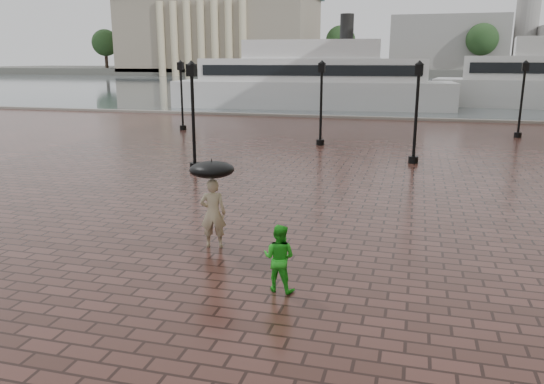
{
  "coord_description": "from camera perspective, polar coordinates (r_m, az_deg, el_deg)",
  "views": [
    {
      "loc": [
        2.99,
        -10.59,
        4.58
      ],
      "look_at": [
        -0.32,
        1.66,
        1.4
      ],
      "focal_mm": 35.0,
      "sensor_mm": 36.0,
      "label": 1
    }
  ],
  "objects": [
    {
      "name": "adult_pedestrian",
      "position": [
        13.22,
        -6.36,
        -2.29
      ],
      "size": [
        0.72,
        0.56,
        1.76
      ],
      "primitive_type": "imported",
      "rotation": [
        0.0,
        0.0,
        3.39
      ],
      "color": "tan",
      "rests_on": "ground"
    },
    {
      "name": "museum",
      "position": [
        165.94,
        -5.59,
        17.25
      ],
      "size": [
        57.0,
        32.5,
        26.0
      ],
      "color": "gray",
      "rests_on": "ground"
    },
    {
      "name": "far_trees",
      "position": [
        148.7,
        14.53,
        15.52
      ],
      "size": [
        188.0,
        8.0,
        13.5
      ],
      "color": "#2D2119",
      "rests_on": "ground"
    },
    {
      "name": "harbour_water",
      "position": [
        102.74,
        13.73,
        11.14
      ],
      "size": [
        240.0,
        240.0,
        0.0
      ],
      "primitive_type": "plane",
      "color": "#4A565A",
      "rests_on": "ground"
    },
    {
      "name": "far_shore",
      "position": [
        170.65,
        14.49,
        12.45
      ],
      "size": [
        300.0,
        60.0,
        2.0
      ],
      "primitive_type": "cube",
      "color": "#4C4C47",
      "rests_on": "ground"
    },
    {
      "name": "quay_edge",
      "position": [
        42.94,
        11.17,
        7.7
      ],
      "size": [
        80.0,
        0.6,
        0.3
      ],
      "primitive_type": "cube",
      "color": "slate",
      "rests_on": "ground"
    },
    {
      "name": "street_lamps",
      "position": [
        28.65,
        5.96,
        9.49
      ],
      "size": [
        21.44,
        14.44,
        4.4
      ],
      "color": "black",
      "rests_on": "ground"
    },
    {
      "name": "umbrella",
      "position": [
        12.95,
        -6.49,
        2.41
      ],
      "size": [
        1.1,
        1.1,
        1.16
      ],
      "color": "black",
      "rests_on": "ground"
    },
    {
      "name": "child_pedestrian",
      "position": [
        10.75,
        0.77,
        -7.09
      ],
      "size": [
        0.75,
        0.62,
        1.4
      ],
      "primitive_type": "imported",
      "rotation": [
        0.0,
        0.0,
        3.0
      ],
      "color": "green",
      "rests_on": "ground"
    },
    {
      "name": "ground",
      "position": [
        11.92,
        -0.58,
        -8.53
      ],
      "size": [
        300.0,
        300.0,
        0.0
      ],
      "primitive_type": "plane",
      "color": "#3B211A",
      "rests_on": "ground"
    },
    {
      "name": "ferry_near",
      "position": [
        52.28,
        4.34,
        11.88
      ],
      "size": [
        26.82,
        8.12,
        8.68
      ],
      "rotation": [
        0.0,
        0.0,
        0.07
      ],
      "color": "silver",
      "rests_on": "ground"
    }
  ]
}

